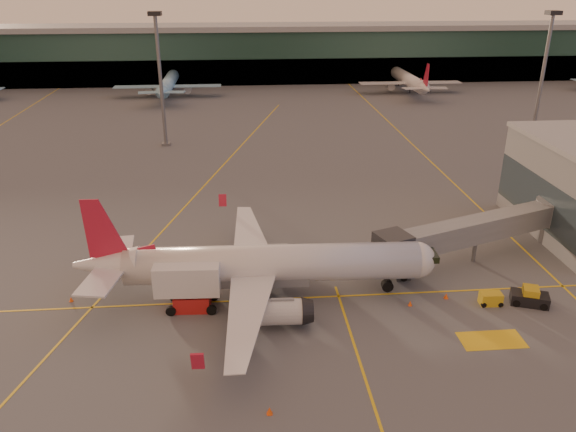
{
  "coord_description": "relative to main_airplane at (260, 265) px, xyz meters",
  "views": [
    {
      "loc": [
        -4.8,
        -46.04,
        31.33
      ],
      "look_at": [
        0.49,
        15.56,
        5.0
      ],
      "focal_mm": 35.0,
      "sensor_mm": 36.0,
      "label": 1
    }
  ],
  "objects": [
    {
      "name": "cone_wing_right",
      "position": [
        -0.06,
        -17.65,
        -3.4
      ],
      "size": [
        0.5,
        0.5,
        0.64
      ],
      "color": "#FF530D",
      "rests_on": "ground"
    },
    {
      "name": "ground",
      "position": [
        3.25,
        -5.78,
        -3.7
      ],
      "size": [
        600.0,
        600.0,
        0.0
      ],
      "primitive_type": "plane",
      "color": "#4C4F54",
      "rests_on": "ground"
    },
    {
      "name": "cone_wing_left",
      "position": [
        0.04,
        16.98,
        -3.44
      ],
      "size": [
        0.43,
        0.43,
        0.55
      ],
      "color": "#FF530D",
      "rests_on": "ground"
    },
    {
      "name": "mast_east_near",
      "position": [
        58.25,
        56.22,
        11.16
      ],
      "size": [
        2.4,
        2.4,
        25.6
      ],
      "color": "slate",
      "rests_on": "ground"
    },
    {
      "name": "distant_aircraft_row",
      "position": [
        14.08,
        112.22,
        -3.7
      ],
      "size": [
        350.0,
        34.0,
        13.0
      ],
      "color": "#83BADB",
      "rests_on": "ground"
    },
    {
      "name": "taxi_markings",
      "position": [
        -4.07,
        38.71,
        -3.7
      ],
      "size": [
        100.12,
        173.0,
        0.01
      ],
      "color": "yellow",
      "rests_on": "ground"
    },
    {
      "name": "jet_bridge",
      "position": [
        26.98,
        6.42,
        0.24
      ],
      "size": [
        27.07,
        12.55,
        5.71
      ],
      "color": "slate",
      "rests_on": "ground"
    },
    {
      "name": "cone_nose",
      "position": [
        19.53,
        -2.16,
        -3.41
      ],
      "size": [
        0.48,
        0.48,
        0.61
      ],
      "color": "#FF530D",
      "rests_on": "ground"
    },
    {
      "name": "pushback_tug",
      "position": [
        27.74,
        -3.98,
        -2.93
      ],
      "size": [
        4.18,
        3.16,
        1.91
      ],
      "rotation": [
        0.0,
        0.0,
        -0.36
      ],
      "color": "black",
      "rests_on": "ground"
    },
    {
      "name": "gpu_cart",
      "position": [
        23.7,
        -3.7,
        -3.06
      ],
      "size": [
        2.31,
        1.45,
        1.32
      ],
      "rotation": [
        0.0,
        0.0,
        -0.05
      ],
      "color": "gold",
      "rests_on": "ground"
    },
    {
      "name": "cone_fwd",
      "position": [
        15.33,
        -3.22,
        -3.44
      ],
      "size": [
        0.43,
        0.43,
        0.54
      ],
      "color": "#FF530D",
      "rests_on": "ground"
    },
    {
      "name": "catering_truck",
      "position": [
        -7.34,
        -1.7,
        -0.82
      ],
      "size": [
        6.66,
        3.21,
        5.08
      ],
      "rotation": [
        0.0,
        0.0,
        -0.04
      ],
      "color": "#AB1918",
      "rests_on": "ground"
    },
    {
      "name": "cone_tail",
      "position": [
        -19.91,
        0.61,
        -3.46
      ],
      "size": [
        0.41,
        0.41,
        0.52
      ],
      "color": "#FF530D",
      "rests_on": "ground"
    },
    {
      "name": "terminal",
      "position": [
        3.25,
        136.01,
        5.06
      ],
      "size": [
        400.0,
        20.0,
        17.6
      ],
      "color": "#19382D",
      "rests_on": "ground"
    },
    {
      "name": "mast_west_near",
      "position": [
        -16.75,
        60.22,
        11.16
      ],
      "size": [
        2.4,
        2.4,
        25.6
      ],
      "color": "slate",
      "rests_on": "ground"
    },
    {
      "name": "main_airplane",
      "position": [
        0.0,
        0.0,
        0.0
      ],
      "size": [
        37.75,
        33.96,
        11.4
      ],
      "rotation": [
        0.0,
        0.0,
        -0.03
      ],
      "color": "silver",
      "rests_on": "ground"
    }
  ]
}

